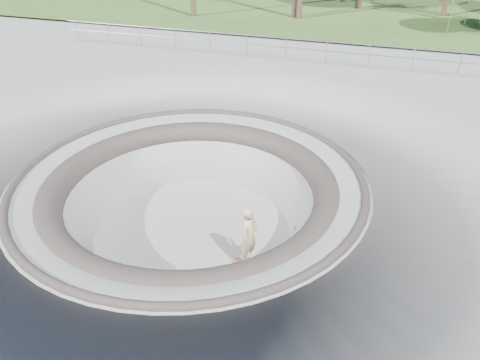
{
  "coord_description": "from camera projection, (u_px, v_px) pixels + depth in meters",
  "views": [
    {
      "loc": [
        5.01,
        -10.65,
        6.96
      ],
      "look_at": [
        1.36,
        0.53,
        -0.1
      ],
      "focal_mm": 35.0,
      "sensor_mm": 36.0,
      "label": 1
    }
  ],
  "objects": [
    {
      "name": "ground",
      "position": [
        190.0,
        179.0,
        13.59
      ],
      "size": [
        180.0,
        180.0,
        0.0
      ],
      "primitive_type": "plane",
      "color": "#ABACA7",
      "rests_on": "ground"
    },
    {
      "name": "skater",
      "position": [
        249.0,
        236.0,
        12.76
      ],
      "size": [
        0.57,
        0.74,
        1.8
      ],
      "primitive_type": "imported",
      "rotation": [
        0.0,
        0.0,
        1.33
      ],
      "color": "#CCB784",
      "rests_on": "skateboard"
    },
    {
      "name": "skate_bowl",
      "position": [
        193.0,
        229.0,
        14.54
      ],
      "size": [
        14.0,
        14.0,
        4.1
      ],
      "color": "#ABACA7",
      "rests_on": "ground"
    },
    {
      "name": "skateboard",
      "position": [
        249.0,
        262.0,
        13.23
      ],
      "size": [
        0.87,
        0.39,
        0.09
      ],
      "color": "#8E5C38",
      "rests_on": "ground"
    },
    {
      "name": "distant_hills",
      "position": [
        387.0,
        21.0,
        62.81
      ],
      "size": [
        103.2,
        45.0,
        28.6
      ],
      "color": "brown",
      "rests_on": "ground"
    },
    {
      "name": "safety_railing",
      "position": [
        286.0,
        48.0,
        23.02
      ],
      "size": [
        25.0,
        0.06,
        1.03
      ],
      "color": "#969A9E",
      "rests_on": "ground"
    }
  ]
}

